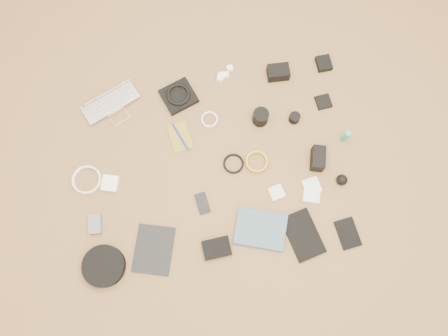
{
  "coord_description": "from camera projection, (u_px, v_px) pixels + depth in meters",
  "views": [
    {
      "loc": [
        -0.06,
        -0.55,
        2.09
      ],
      "look_at": [
        0.02,
        -0.0,
        0.02
      ],
      "focal_mm": 35.0,
      "sensor_mm": 36.0,
      "label": 1
    }
  ],
  "objects": [
    {
      "name": "notebook_olive",
      "position": [
        180.0,
        137.0,
        2.2
      ],
      "size": [
        0.12,
        0.17,
        0.01
      ],
      "primitive_type": "cube",
      "rotation": [
        0.0,
        0.0,
        0.16
      ],
      "color": "olive",
      "rests_on": "ground"
    },
    {
      "name": "tablet",
      "position": [
        154.0,
        250.0,
        2.06
      ],
      "size": [
        0.23,
        0.27,
        0.01
      ],
      "primitive_type": "cube",
      "rotation": [
        0.0,
        0.0,
        -0.28
      ],
      "color": "black",
      "rests_on": "ground"
    },
    {
      "name": "headphone_pouch",
      "position": [
        179.0,
        96.0,
        2.25
      ],
      "size": [
        0.2,
        0.2,
        0.03
      ],
      "primitive_type": "cube",
      "rotation": [
        0.0,
        0.0,
        0.36
      ],
      "color": "black",
      "rests_on": "ground"
    },
    {
      "name": "battery_charger",
      "position": [
        95.0,
        224.0,
        2.08
      ],
      "size": [
        0.06,
        0.09,
        0.03
      ],
      "primitive_type": "cube",
      "rotation": [
        0.0,
        0.0,
        -0.05
      ],
      "color": "slate",
      "rests_on": "ground"
    },
    {
      "name": "pen_blue",
      "position": [
        180.0,
        136.0,
        2.19
      ],
      "size": [
        0.07,
        0.15,
        0.01
      ],
      "primitive_type": "cylinder",
      "rotation": [
        1.57,
        0.0,
        0.38
      ],
      "color": "#131D9F",
      "rests_on": "notebook_olive"
    },
    {
      "name": "power_brick",
      "position": [
        110.0,
        184.0,
        2.13
      ],
      "size": [
        0.1,
        0.1,
        0.03
      ],
      "primitive_type": "cube",
      "rotation": [
        0.0,
        0.0,
        -0.3
      ],
      "color": "white",
      "rests_on": "ground"
    },
    {
      "name": "filter_case_right",
      "position": [
        312.0,
        186.0,
        2.14
      ],
      "size": [
        0.09,
        0.09,
        0.01
      ],
      "primitive_type": "cube",
      "rotation": [
        0.0,
        0.0,
        0.18
      ],
      "color": "silver",
      "rests_on": "ground"
    },
    {
      "name": "filter_case_left",
      "position": [
        277.0,
        192.0,
        2.13
      ],
      "size": [
        0.08,
        0.08,
        0.01
      ],
      "primitive_type": "cube",
      "rotation": [
        0.0,
        0.0,
        0.23
      ],
      "color": "silver",
      "rests_on": "ground"
    },
    {
      "name": "headphone_case",
      "position": [
        104.0,
        266.0,
        2.02
      ],
      "size": [
        0.25,
        0.25,
        0.05
      ],
      "primitive_type": "cylinder",
      "rotation": [
        0.0,
        0.0,
        0.32
      ],
      "color": "black",
      "rests_on": "ground"
    },
    {
      "name": "cable_white_b",
      "position": [
        87.0,
        180.0,
        2.14
      ],
      "size": [
        0.17,
        0.17,
        0.01
      ],
      "primitive_type": "torus",
      "rotation": [
        0.0,
        0.0,
        -0.17
      ],
      "color": "white",
      "rests_on": "ground"
    },
    {
      "name": "room_shell",
      "position": [
        213.0,
        24.0,
        0.96
      ],
      "size": [
        4.04,
        4.04,
        2.58
      ],
      "color": "brown",
      "rests_on": "ground"
    },
    {
      "name": "cable_black",
      "position": [
        233.0,
        164.0,
        2.17
      ],
      "size": [
        0.11,
        0.11,
        0.01
      ],
      "primitive_type": "torus",
      "rotation": [
        0.0,
        0.0,
        -0.12
      ],
      "color": "black",
      "rests_on": "ground"
    },
    {
      "name": "paperback",
      "position": [
        258.0,
        248.0,
        2.05
      ],
      "size": [
        0.28,
        0.24,
        0.02
      ],
      "primitive_type": "imported",
      "rotation": [
        0.0,
        0.0,
        1.24
      ],
      "color": "#3D5668",
      "rests_on": "ground"
    },
    {
      "name": "cable_yellow",
      "position": [
        257.0,
        162.0,
        2.17
      ],
      "size": [
        0.14,
        0.14,
        0.01
      ],
      "primitive_type": "torus",
      "rotation": [
        0.0,
        0.0,
        -0.24
      ],
      "color": "gold",
      "rests_on": "ground"
    },
    {
      "name": "lens_pouch",
      "position": [
        324.0,
        63.0,
        2.3
      ],
      "size": [
        0.08,
        0.09,
        0.03
      ],
      "primitive_type": "cube",
      "rotation": [
        0.0,
        0.0,
        0.05
      ],
      "color": "black",
      "rests_on": "ground"
    },
    {
      "name": "notebook_black_a",
      "position": [
        303.0,
        235.0,
        2.07
      ],
      "size": [
        0.19,
        0.25,
        0.02
      ],
      "primitive_type": "cube",
      "rotation": [
        0.0,
        0.0,
        0.23
      ],
      "color": "black",
      "rests_on": "ground"
    },
    {
      "name": "air_blower",
      "position": [
        342.0,
        180.0,
        2.12
      ],
      "size": [
        0.06,
        0.06,
        0.05
      ],
      "primitive_type": "sphere",
      "rotation": [
        0.0,
        0.0,
        0.05
      ],
      "color": "black",
      "rests_on": "ground"
    },
    {
      "name": "lens_a",
      "position": [
        261.0,
        117.0,
        2.19
      ],
      "size": [
        0.08,
        0.08,
        0.09
      ],
      "primitive_type": "cylinder",
      "rotation": [
        0.0,
        0.0,
        0.04
      ],
      "color": "black",
      "rests_on": "ground"
    },
    {
      "name": "filter_case_mid",
      "position": [
        312.0,
        194.0,
        2.13
      ],
      "size": [
        0.1,
        0.1,
        0.01
      ],
      "primitive_type": "cube",
      "rotation": [
        0.0,
        0.0,
        -0.32
      ],
      "color": "silver",
      "rests_on": "ground"
    },
    {
      "name": "phone",
      "position": [
        202.0,
        203.0,
        2.12
      ],
      "size": [
        0.07,
        0.11,
        0.01
      ],
      "primitive_type": "cube",
      "rotation": [
        0.0,
        0.0,
        0.14
      ],
      "color": "black",
      "rests_on": "ground"
    },
    {
      "name": "lens_cleaner",
      "position": [
        345.0,
        137.0,
        2.16
      ],
      "size": [
        0.04,
        0.04,
        0.1
      ],
      "primitive_type": "cylinder",
      "rotation": [
        0.0,
        0.0,
        -0.43
      ],
      "color": "teal",
      "rests_on": "ground"
    },
    {
      "name": "card_reader",
      "position": [
        323.0,
        102.0,
        2.25
      ],
      "size": [
        0.08,
        0.08,
        0.02
      ],
      "primitive_type": "cube",
      "rotation": [
        0.0,
        0.0,
        0.1
      ],
      "color": "black",
      "rests_on": "ground"
    },
    {
      "name": "charger_a",
      "position": [
        221.0,
        75.0,
        2.28
      ],
      "size": [
        0.03,
        0.03,
        0.03
      ],
      "primitive_type": "cube",
      "rotation": [
        0.0,
        0.0,
        0.26
      ],
      "color": "white",
      "rests_on": "ground"
    },
    {
      "name": "dslr_camera",
      "position": [
        278.0,
        72.0,
        2.27
      ],
      "size": [
        0.11,
        0.08,
        0.06
      ],
      "primitive_type": "cube",
      "rotation": [
        0.0,
        0.0,
        -0.03
      ],
      "color": "black",
      "rests_on": "ground"
    },
    {
      "name": "cable_white_a",
      "position": [
        210.0,
        120.0,
        2.23
      ],
      "size": [
        0.11,
        0.11,
        0.01
      ],
      "primitive_type": "torus",
      "rotation": [
        0.0,
        0.0,
        -0.28
      ],
      "color": "white",
      "rests_on": "ground"
    },
    {
      "name": "flash",
      "position": [
        318.0,
        159.0,
        2.13
      ],
      "size": [
        0.09,
        0.13,
        0.08
      ],
      "primitive_type": "cube",
      "rotation": [
        0.0,
        0.0,
        -0.26
      ],
      "color": "black",
      "rests_on": "ground"
    },
    {
      "name": "charger_b",
      "position": [
        226.0,
        75.0,
        2.28
      ],
      "size": [
        0.03,
        0.03,
        0.03
      ],
      "primitive_type": "cube",
      "rotation": [
        0.0,
        0.0,
        0.15
      ],
      "color": "white",
      "rests_on": "ground"
    },
    {
      "name": "notebook_black_b",
      "position": [
        348.0,
        233.0,
        2.08
      ],
      "size": [
        0.11,
        0.15,
        0.01
      ],
      "primitive_type": "cube",
      "rotation": [
        0.0,
        0.0,
        0.13
      ],
      "color": "black",
      "rests_on": "ground"
    },
    {
      "name": "headphones",
      "position": [
        178.0,
        94.0,
        2.23
      ],
      "size": [
        0.15,
        0.15,
        0.02
      ],
      "primitive_type": "torus",
      "rotation": [
        0.0,
        0.0,
        0.31
      ],
      "color": "black",
      "rests_on": "headphone_pouch"
    },
    {
      "name": "charger_d",
      "position": [
        220.0,
        79.0,
        2.27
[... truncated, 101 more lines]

